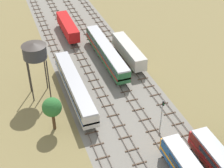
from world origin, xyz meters
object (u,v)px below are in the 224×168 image
object	(u,v)px
freight_boxcar_left_farther	(68,27)
water_tower	(35,51)
passenger_coach_centre_left_far	(106,52)
passenger_coach_far_left_mid	(75,86)
signal_post_nearest	(162,109)
freight_boxcar_centre_midfar	(129,51)

from	to	relation	value
freight_boxcar_left_farther	water_tower	distance (m)	26.76
passenger_coach_centre_left_far	water_tower	bearing A→B (deg)	-156.05
passenger_coach_far_left_mid	signal_post_nearest	bearing A→B (deg)	-44.51
freight_boxcar_left_farther	signal_post_nearest	distance (m)	39.29
passenger_coach_far_left_mid	passenger_coach_centre_left_far	distance (m)	14.33
passenger_coach_far_left_mid	signal_post_nearest	distance (m)	17.47
freight_boxcar_left_farther	signal_post_nearest	xyz separation A→B (m)	(7.47, -38.57, 0.56)
passenger_coach_far_left_mid	passenger_coach_centre_left_far	world-z (taller)	same
water_tower	signal_post_nearest	bearing A→B (deg)	-39.50
freight_boxcar_centre_midfar	passenger_coach_centre_left_far	world-z (taller)	passenger_coach_centre_left_far
freight_boxcar_centre_midfar	water_tower	bearing A→B (deg)	-163.74
freight_boxcar_centre_midfar	water_tower	size ratio (longest dim) A/B	1.23
passenger_coach_centre_left_far	water_tower	distance (m)	19.05
freight_boxcar_centre_midfar	passenger_coach_centre_left_far	size ratio (longest dim) A/B	0.64
water_tower	passenger_coach_centre_left_far	bearing A→B (deg)	23.95
water_tower	passenger_coach_far_left_mid	bearing A→B (deg)	-26.80
signal_post_nearest	freight_boxcar_centre_midfar	bearing A→B (deg)	83.39
freight_boxcar_left_farther	freight_boxcar_centre_midfar	bearing A→B (deg)	-59.68
freight_boxcar_left_farther	water_tower	world-z (taller)	water_tower
freight_boxcar_left_farther	passenger_coach_far_left_mid	bearing A→B (deg)	-100.73
passenger_coach_far_left_mid	freight_boxcar_centre_midfar	distance (m)	17.61
water_tower	signal_post_nearest	distance (m)	25.08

